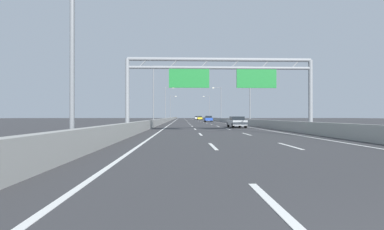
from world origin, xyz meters
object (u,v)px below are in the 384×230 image
at_px(streetlamp_left_far, 166,102).
at_px(yellow_car, 200,118).
at_px(streetlamp_left_near, 78,18).
at_px(streetlamp_right_far, 220,102).
at_px(silver_car, 237,122).
at_px(blue_car, 208,119).
at_px(white_car, 197,118).
at_px(streetlamp_right_mid, 249,91).
at_px(sign_gantry, 221,76).
at_px(streetlamp_right_distant, 209,106).
at_px(streetlamp_left_mid, 155,91).
at_px(streetlamp_left_distant, 171,106).

relative_size(streetlamp_left_far, yellow_car, 2.07).
xyz_separation_m(streetlamp_left_near, streetlamp_right_far, (14.93, 68.34, 0.00)).
height_order(silver_car, blue_car, blue_car).
distance_m(silver_car, yellow_car, 75.80).
relative_size(blue_car, white_car, 0.97).
bearing_deg(streetlamp_right_far, streetlamp_right_mid, -90.00).
bearing_deg(yellow_car, streetlamp_left_far, -109.84).
bearing_deg(silver_car, sign_gantry, -107.48).
height_order(streetlamp_right_distant, yellow_car, streetlamp_right_distant).
distance_m(white_car, yellow_car, 18.37).
distance_m(streetlamp_left_mid, streetlamp_right_mid, 14.93).
relative_size(streetlamp_left_near, streetlamp_right_mid, 1.00).
distance_m(streetlamp_right_mid, streetlamp_right_distant, 68.34).
bearing_deg(streetlamp_right_distant, yellow_car, -138.67).
relative_size(streetlamp_left_mid, streetlamp_right_distant, 1.00).
height_order(sign_gantry, streetlamp_right_mid, streetlamp_right_mid).
distance_m(streetlamp_left_near, blue_car, 62.53).
bearing_deg(sign_gantry, streetlamp_left_near, -121.04).
distance_m(sign_gantry, streetlamp_right_far, 56.33).
distance_m(streetlamp_right_distant, white_car, 16.21).
distance_m(sign_gantry, blue_car, 49.16).
height_order(streetlamp_left_near, silver_car, streetlamp_left_near).
bearing_deg(sign_gantry, streetlamp_left_far, 97.67).
xyz_separation_m(streetlamp_right_far, streetlamp_right_distant, (0.00, 34.17, 0.00)).
bearing_deg(streetlamp_left_near, streetlamp_right_far, 77.68).
distance_m(sign_gantry, yellow_car, 86.82).
bearing_deg(blue_car, streetlamp_right_distant, 84.52).
bearing_deg(streetlamp_right_mid, silver_car, -110.25).
xyz_separation_m(streetlamp_left_mid, white_car, (10.99, 83.36, -4.65)).
bearing_deg(blue_car, sign_gantry, -94.05).
xyz_separation_m(white_car, yellow_car, (0.13, -18.37, 0.03)).
height_order(streetlamp_left_distant, blue_car, streetlamp_left_distant).
height_order(streetlamp_left_far, streetlamp_right_distant, same).
bearing_deg(yellow_car, streetlamp_right_distant, 41.33).
bearing_deg(silver_car, blue_car, 89.93).
bearing_deg(sign_gantry, yellow_car, 87.63).
xyz_separation_m(sign_gantry, streetlamp_left_mid, (-7.52, 21.67, 0.60)).
distance_m(streetlamp_left_mid, streetlamp_left_far, 34.17).
relative_size(streetlamp_left_near, streetlamp_left_distant, 1.00).
bearing_deg(streetlamp_right_far, streetlamp_left_far, 180.00).
distance_m(silver_car, white_car, 94.17).
distance_m(streetlamp_right_mid, streetlamp_right_far, 34.17).
xyz_separation_m(streetlamp_left_mid, streetlamp_left_distant, (0.00, 68.34, 0.00)).
bearing_deg(sign_gantry, streetlamp_left_mid, 109.15).
bearing_deg(streetlamp_left_mid, streetlamp_left_far, 90.00).
relative_size(streetlamp_right_mid, streetlamp_right_distant, 1.00).
relative_size(streetlamp_left_far, streetlamp_right_distant, 1.00).
bearing_deg(blue_car, streetlamp_left_distant, 104.96).
distance_m(streetlamp_right_far, streetlamp_right_distant, 34.17).
xyz_separation_m(streetlamp_right_mid, streetlamp_right_distant, (0.00, 68.34, 0.00)).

